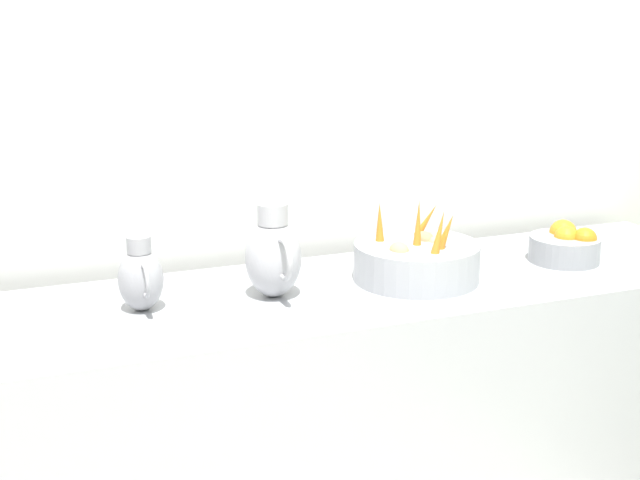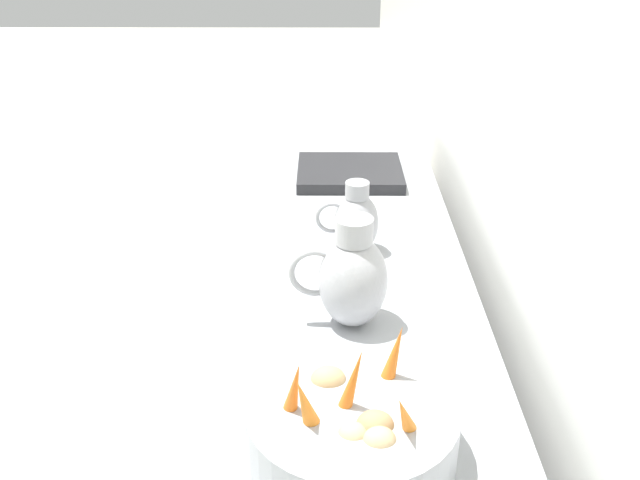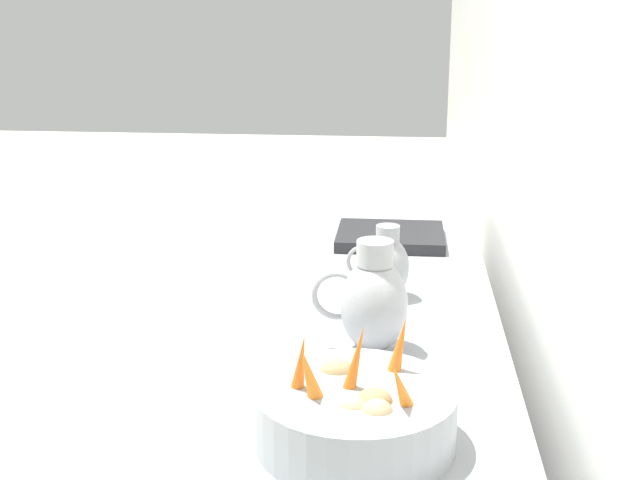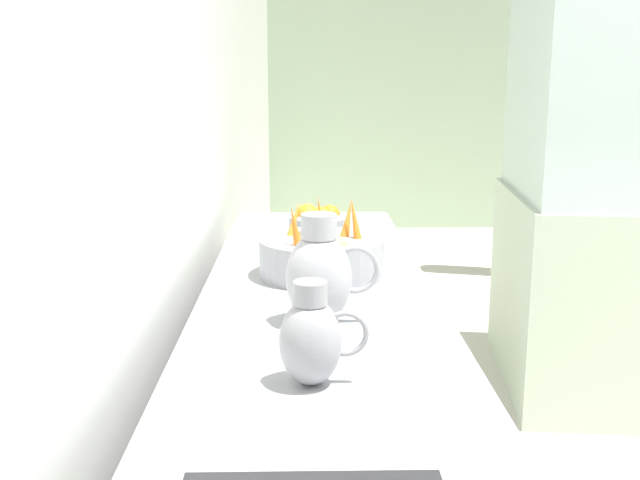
{
  "view_description": "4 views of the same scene",
  "coord_description": "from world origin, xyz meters",
  "px_view_note": "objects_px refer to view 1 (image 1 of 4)",
  "views": [
    {
      "loc": [
        0.56,
        -0.65,
        1.63
      ],
      "look_at": [
        -1.43,
        0.14,
        1.03
      ],
      "focal_mm": 49.04,
      "sensor_mm": 36.0,
      "label": 1
    },
    {
      "loc": [
        -1.47,
        1.4,
        1.74
      ],
      "look_at": [
        -1.47,
        0.01,
        1.05
      ],
      "focal_mm": 40.75,
      "sensor_mm": 36.0,
      "label": 2
    },
    {
      "loc": [
        -1.59,
        1.79,
        1.62
      ],
      "look_at": [
        -1.4,
        -0.16,
        1.05
      ],
      "focal_mm": 47.39,
      "sensor_mm": 36.0,
      "label": 3
    },
    {
      "loc": [
        -1.57,
        -1.58,
        1.41
      ],
      "look_at": [
        -1.53,
        0.27,
        1.01
      ],
      "focal_mm": 41.88,
      "sensor_mm": 36.0,
      "label": 4
    }
  ],
  "objects_px": {
    "metal_pitcher_tall": "(274,255)",
    "metal_pitcher_short": "(141,277)",
    "orange_bowl": "(566,245)",
    "vegetable_colander": "(417,260)"
  },
  "relations": [
    {
      "from": "metal_pitcher_tall",
      "to": "metal_pitcher_short",
      "type": "relative_size",
      "value": 1.3
    },
    {
      "from": "orange_bowl",
      "to": "metal_pitcher_tall",
      "type": "distance_m",
      "value": 0.92
    },
    {
      "from": "metal_pitcher_tall",
      "to": "metal_pitcher_short",
      "type": "distance_m",
      "value": 0.35
    },
    {
      "from": "vegetable_colander",
      "to": "metal_pitcher_tall",
      "type": "distance_m",
      "value": 0.42
    },
    {
      "from": "vegetable_colander",
      "to": "metal_pitcher_tall",
      "type": "height_order",
      "value": "metal_pitcher_tall"
    },
    {
      "from": "orange_bowl",
      "to": "metal_pitcher_tall",
      "type": "bearing_deg",
      "value": -90.85
    },
    {
      "from": "orange_bowl",
      "to": "vegetable_colander",
      "type": "bearing_deg",
      "value": -90.06
    },
    {
      "from": "vegetable_colander",
      "to": "metal_pitcher_short",
      "type": "height_order",
      "value": "vegetable_colander"
    },
    {
      "from": "orange_bowl",
      "to": "metal_pitcher_short",
      "type": "height_order",
      "value": "metal_pitcher_short"
    },
    {
      "from": "orange_bowl",
      "to": "metal_pitcher_short",
      "type": "xyz_separation_m",
      "value": [
        -0.04,
        -1.27,
        0.04
      ]
    }
  ]
}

